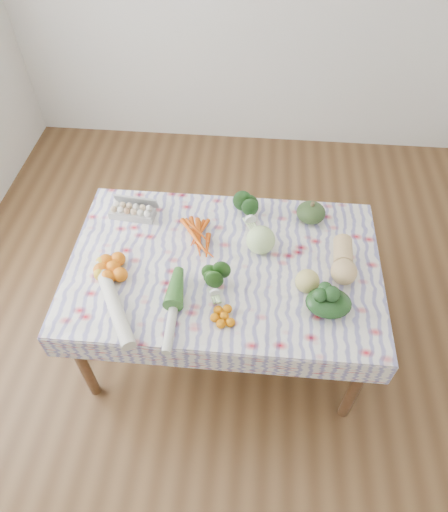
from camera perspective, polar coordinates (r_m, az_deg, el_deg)
The scene contains 16 objects.
ground at distance 3.05m, azimuth 0.00°, elevation -10.08°, with size 4.50×4.50×0.00m, color #53361C.
dining_table at distance 2.49m, azimuth 0.00°, elevation -2.12°, with size 1.60×1.00×0.75m.
tablecloth at distance 2.43m, azimuth 0.00°, elevation -0.98°, with size 1.66×1.06×0.01m, color silver.
egg_carton at distance 2.70m, azimuth -11.41°, elevation 5.40°, with size 0.26×0.10×0.07m, color #A8A7A3.
carrot_bunch at distance 2.51m, azimuth -3.32°, elevation 1.88°, with size 0.24×0.22×0.04m, color #DD540E.
kale_bunch at distance 2.61m, azimuth 3.11°, elevation 5.89°, with size 0.17×0.15×0.15m, color #183C15.
kabocha_squash at distance 2.66m, azimuth 10.82°, elevation 5.37°, with size 0.16×0.16×0.11m, color #304921.
cabbage at distance 2.44m, azimuth 4.60°, elevation 2.01°, with size 0.16×0.16×0.16m, color #B6D989.
butternut_squash at distance 2.44m, azimuth 14.75°, elevation -0.38°, with size 0.13×0.29×0.13m, color tan.
orange_cluster at distance 2.42m, azimuth -13.70°, elevation -1.42°, with size 0.25×0.25×0.08m, color orange.
broccoli at distance 2.28m, azimuth -1.40°, elevation -3.55°, with size 0.13×0.13×0.10m, color #1D4514.
mandarin_cluster at distance 2.20m, azimuth 0.02°, elevation -7.49°, with size 0.15×0.15×0.05m, color #D27005.
grapefruit at distance 2.31m, azimuth 10.37°, elevation -3.11°, with size 0.12×0.12×0.12m, color #D1C165.
spinach_bag at distance 2.27m, azimuth 12.93°, elevation -5.70°, with size 0.22×0.18×0.10m, color black.
daikon at distance 2.27m, azimuth -13.41°, elevation -6.33°, with size 0.07×0.07×0.48m, color silver.
leek at distance 2.23m, azimuth -6.40°, elevation -6.85°, with size 0.05×0.05×0.45m, color beige.
Camera 1 is at (0.14, -1.55, 2.63)m, focal length 32.00 mm.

